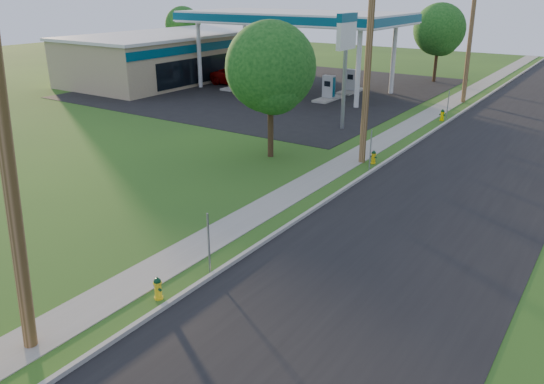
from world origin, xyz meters
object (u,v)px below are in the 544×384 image
object	(u,v)px
fuel_pump_sw	(263,74)
tree_lot	(440,31)
fuel_pump_ne	(329,91)
tree_back	(183,26)
hydrant_far	(442,115)
utility_pole_far	(470,37)
price_pylon	(346,38)
tree_verge	(271,71)
fuel_pump_se	(351,84)
utility_pole_mid	(368,62)
car_red	(241,77)
hydrant_near	(158,288)
fuel_pump_nw	(237,80)
hydrant_mid	(373,157)
utility_pole_near	(8,163)

from	to	relation	value
fuel_pump_sw	tree_lot	world-z (taller)	tree_lot
fuel_pump_ne	tree_back	bearing A→B (deg)	156.32
tree_back	hydrant_far	world-z (taller)	tree_back
utility_pole_far	price_pylon	size ratio (longest dim) A/B	1.39
tree_back	tree_verge	bearing A→B (deg)	-40.94
fuel_pump_se	tree_verge	bearing A→B (deg)	-76.19
utility_pole_mid	car_red	distance (m)	23.88
fuel_pump_ne	tree_lot	world-z (taller)	tree_lot
fuel_pump_se	hydrant_near	xyz separation A→B (m)	(9.48, -31.73, -0.39)
utility_pole_far	fuel_pump_ne	bearing A→B (deg)	-150.67
utility_pole_mid	price_pylon	bearing A→B (deg)	125.34
fuel_pump_nw	fuel_pump_sw	bearing A→B (deg)	90.00
price_pylon	tree_lot	world-z (taller)	tree_lot
fuel_pump_se	hydrant_mid	distance (m)	19.38
fuel_pump_nw	price_pylon	world-z (taller)	price_pylon
tree_lot	fuel_pump_se	bearing A→B (deg)	-114.56
utility_pole_far	tree_verge	distance (m)	20.27
fuel_pump_se	hydrant_far	distance (m)	11.14
tree_lot	hydrant_near	xyz separation A→B (m)	(5.33, -40.82, -4.18)
utility_pole_near	tree_verge	xyz separation A→B (m)	(-4.28, 16.19, -0.41)
hydrant_far	tree_lot	bearing A→B (deg)	109.61
tree_back	car_red	bearing A→B (deg)	-31.57
tree_back	utility_pole_mid	bearing A→B (deg)	-35.20
fuel_pump_se	hydrant_mid	size ratio (longest dim) A/B	4.64
utility_pole_near	hydrant_mid	distance (m)	18.65
utility_pole_far	tree_verge	xyz separation A→B (m)	(-4.28, -19.81, -0.41)
utility_pole_mid	hydrant_far	world-z (taller)	utility_pole_mid
hydrant_near	tree_verge	bearing A→B (deg)	110.61
hydrant_far	hydrant_near	bearing A→B (deg)	-89.99
utility_pole_far	fuel_pump_nw	bearing A→B (deg)	-164.39
price_pylon	tree_lot	size ratio (longest dim) A/B	0.98
tree_verge	utility_pole_mid	bearing A→B (deg)	22.99
fuel_pump_nw	car_red	xyz separation A→B (m)	(-0.62, 1.48, 0.06)
hydrant_near	hydrant_mid	xyz separation A→B (m)	(-0.01, 14.83, 0.00)
fuel_pump_se	hydrant_far	bearing A→B (deg)	-31.68
fuel_pump_ne	fuel_pump_sw	size ratio (longest dim) A/B	1.00
fuel_pump_sw	tree_verge	xyz separation A→B (m)	(13.62, -18.81, 3.67)
fuel_pump_se	car_red	world-z (taller)	fuel_pump_se
tree_lot	hydrant_far	size ratio (longest dim) A/B	9.14
tree_lot	fuel_pump_nw	bearing A→B (deg)	-135.14
price_pylon	utility_pole_mid	bearing A→B (deg)	-54.66
utility_pole_far	tree_back	size ratio (longest dim) A/B	1.52
utility_pole_mid	fuel_pump_nw	bearing A→B (deg)	144.01
price_pylon	hydrant_mid	xyz separation A→B (m)	(4.47, -5.40, -5.10)
hydrant_near	car_red	distance (m)	34.91
fuel_pump_ne	tree_lot	xyz separation A→B (m)	(4.16, 13.09, 3.79)
utility_pole_mid	fuel_pump_ne	distance (m)	16.31
fuel_pump_se	hydrant_mid	bearing A→B (deg)	-60.73
fuel_pump_nw	fuel_pump_ne	distance (m)	9.00
fuel_pump_nw	car_red	size ratio (longest dim) A/B	0.57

